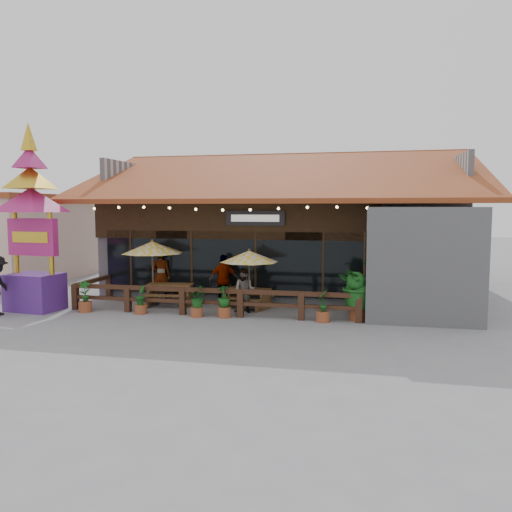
% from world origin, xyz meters
% --- Properties ---
extents(ground, '(100.00, 100.00, 0.00)m').
position_xyz_m(ground, '(0.00, 0.00, 0.00)').
color(ground, gray).
rests_on(ground, ground).
extents(restaurant_building, '(15.50, 14.73, 6.09)m').
position_xyz_m(restaurant_building, '(0.26, 6.61, 2.21)').
color(restaurant_building, '#A8A8AD').
rests_on(restaurant_building, ground).
extents(patio_railing, '(10.00, 2.60, 0.92)m').
position_xyz_m(patio_railing, '(-2.25, -0.27, 0.61)').
color(patio_railing, '#422417').
rests_on(patio_railing, ground).
extents(umbrella_left, '(2.58, 2.58, 2.43)m').
position_xyz_m(umbrella_left, '(-4.19, 0.93, 2.12)').
color(umbrella_left, brown).
rests_on(umbrella_left, ground).
extents(umbrella_right, '(2.62, 2.62, 2.17)m').
position_xyz_m(umbrella_right, '(-0.46, 0.59, 1.89)').
color(umbrella_right, brown).
rests_on(umbrella_right, ground).
extents(picnic_table_left, '(1.80, 1.61, 0.79)m').
position_xyz_m(picnic_table_left, '(-3.52, 0.90, 0.53)').
color(picnic_table_left, brown).
rests_on(picnic_table_left, ground).
extents(picnic_table_right, '(1.76, 1.62, 0.71)m').
position_xyz_m(picnic_table_right, '(-0.57, 1.01, 0.48)').
color(picnic_table_right, brown).
rests_on(picnic_table_right, ground).
extents(thai_sign_tower, '(2.83, 2.83, 6.96)m').
position_xyz_m(thai_sign_tower, '(-7.81, -0.89, 3.68)').
color(thai_sign_tower, '#512280').
rests_on(thai_sign_tower, ground).
extents(tropical_plant, '(1.86, 1.83, 1.94)m').
position_xyz_m(tropical_plant, '(3.26, -0.15, 1.11)').
color(tropical_plant, brown).
rests_on(tropical_plant, ground).
extents(diner_a, '(0.78, 0.57, 1.98)m').
position_xyz_m(diner_a, '(-4.20, 1.73, 0.99)').
color(diner_a, '#362111').
rests_on(diner_a, ground).
extents(diner_b, '(0.78, 0.63, 1.54)m').
position_xyz_m(diner_b, '(-0.52, 0.18, 0.77)').
color(diner_b, '#362111').
rests_on(diner_b, ground).
extents(diner_c, '(1.16, 0.65, 1.87)m').
position_xyz_m(diner_c, '(-1.60, 1.40, 0.93)').
color(diner_c, '#362111').
rests_on(diner_c, ground).
extents(planter_a, '(0.47, 0.45, 1.11)m').
position_xyz_m(planter_a, '(-5.93, -0.82, 0.47)').
color(planter_a, brown).
rests_on(planter_a, ground).
extents(planter_b, '(0.39, 0.40, 0.95)m').
position_xyz_m(planter_b, '(-3.93, -0.71, 0.43)').
color(planter_b, brown).
rests_on(planter_b, ground).
extents(planter_c, '(0.78, 0.80, 0.99)m').
position_xyz_m(planter_c, '(-1.91, -0.78, 0.56)').
color(planter_c, brown).
rests_on(planter_c, ground).
extents(planter_d, '(0.53, 0.53, 1.06)m').
position_xyz_m(planter_d, '(-1.01, -0.66, 0.51)').
color(planter_d, brown).
rests_on(planter_d, ground).
extents(planter_e, '(0.42, 0.42, 1.03)m').
position_xyz_m(planter_e, '(2.20, -0.64, 0.43)').
color(planter_e, brown).
rests_on(planter_e, ground).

